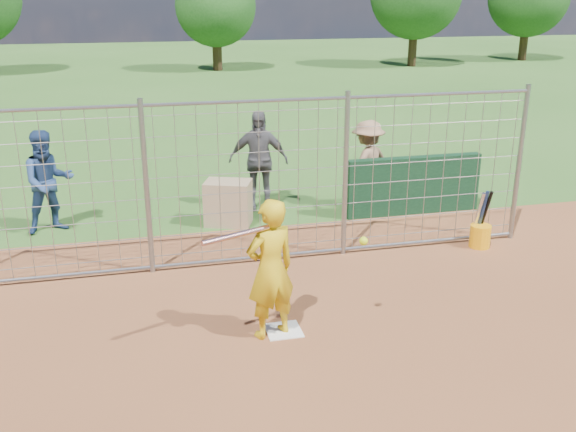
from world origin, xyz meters
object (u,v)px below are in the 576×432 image
object	(u,v)px
bystander_a	(48,182)
equipment_bin	(228,203)
bystander_b	(258,160)
bystander_c	(367,165)
bucket_with_bats	(480,233)
batter	(271,269)

from	to	relation	value
bystander_a	equipment_bin	bearing A→B (deg)	-24.59
bystander_b	bystander_a	bearing A→B (deg)	-159.55
equipment_bin	bystander_c	bearing A→B (deg)	26.87
bystander_c	equipment_bin	size ratio (longest dim) A/B	2.14
equipment_bin	bucket_with_bats	bearing A→B (deg)	-8.16
bystander_c	bystander_b	bearing A→B (deg)	-41.93
bystander_c	bucket_with_bats	distance (m)	2.71
bystander_a	equipment_bin	distance (m)	3.11
bystander_b	equipment_bin	bearing A→B (deg)	-118.72
bystander_b	equipment_bin	distance (m)	1.17
batter	equipment_bin	size ratio (longest dim) A/B	2.19
batter	bystander_c	world-z (taller)	batter
bystander_b	equipment_bin	xyz separation A→B (m)	(-0.70, -0.74, -0.56)
bystander_a	bystander_c	distance (m)	5.79
bystander_b	bucket_with_bats	world-z (taller)	bystander_b
batter	bystander_c	size ratio (longest dim) A/B	1.02
bucket_with_bats	equipment_bin	bearing A→B (deg)	151.64
bystander_b	bucket_with_bats	xyz separation A→B (m)	(3.14, -2.82, -0.71)
bystander_a	bucket_with_bats	distance (m)	7.34
bystander_a	bystander_c	size ratio (longest dim) A/B	1.05
bystander_c	bystander_a	bearing A→B (deg)	-30.66
equipment_bin	bystander_a	bearing A→B (deg)	-166.69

